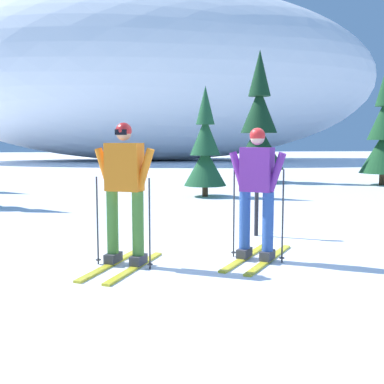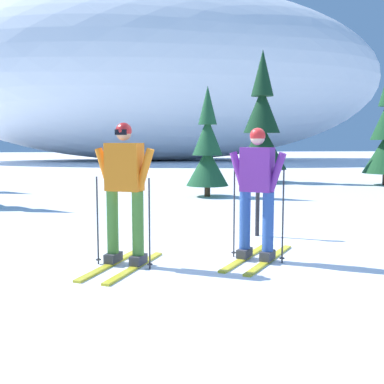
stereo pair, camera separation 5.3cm
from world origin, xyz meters
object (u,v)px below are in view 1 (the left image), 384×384
at_px(skier_purple_jacket, 257,192).
at_px(trail_marker_post, 257,189).
at_px(pine_tree_center_right, 259,127).
at_px(pine_tree_center, 205,151).
at_px(pine_tree_far_right, 384,135).
at_px(skier_orange_jacket, 124,190).

height_order(skier_purple_jacket, trail_marker_post, skier_purple_jacket).
relative_size(pine_tree_center_right, trail_marker_post, 3.59).
xyz_separation_m(pine_tree_center, pine_tree_far_right, (6.95, 2.66, 0.49)).
bearing_deg(pine_tree_center, skier_purple_jacket, -93.30).
relative_size(pine_tree_center_right, pine_tree_far_right, 1.17).
bearing_deg(skier_orange_jacket, skier_purple_jacket, 1.66).
distance_m(skier_purple_jacket, trail_marker_post, 1.68).
xyz_separation_m(skier_orange_jacket, pine_tree_center, (2.18, 7.40, 0.33)).
bearing_deg(pine_tree_far_right, trail_marker_post, -129.61).
relative_size(skier_orange_jacket, pine_tree_center, 0.58).
xyz_separation_m(skier_purple_jacket, trail_marker_post, (0.43, 1.62, -0.13)).
bearing_deg(skier_orange_jacket, trail_marker_post, 37.39).
bearing_deg(trail_marker_post, skier_orange_jacket, -142.61).
relative_size(pine_tree_center, pine_tree_center_right, 0.63).
bearing_deg(pine_tree_center, trail_marker_post, -89.91).
distance_m(skier_orange_jacket, pine_tree_far_right, 13.61).
bearing_deg(trail_marker_post, skier_purple_jacket, -104.94).
bearing_deg(skier_purple_jacket, trail_marker_post, 75.06).
distance_m(skier_orange_jacket, trail_marker_post, 2.76).
bearing_deg(pine_tree_far_right, pine_tree_center, -159.04).
xyz_separation_m(skier_orange_jacket, trail_marker_post, (2.19, 1.67, -0.19)).
relative_size(pine_tree_center, pine_tree_far_right, 0.73).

